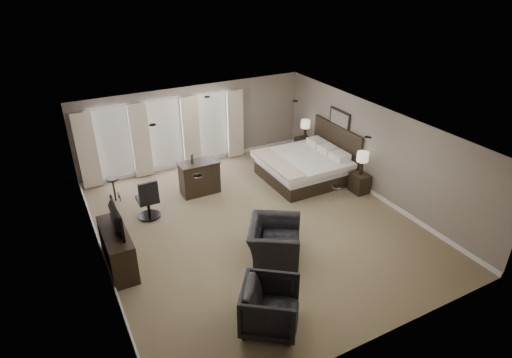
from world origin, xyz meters
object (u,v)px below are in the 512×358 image
tv (114,229)px  armchair_far (270,305)px  bar_counter (200,177)px  dresser (117,249)px  desk_chair (147,198)px  lamp_near (362,163)px  bar_stool_left (114,189)px  nightstand_far (304,147)px  lamp_far (305,129)px  armchair_near (274,235)px  bed (307,155)px  nightstand_near (359,183)px  bar_stool_right (198,184)px

tv → armchair_far: size_ratio=1.00×
bar_counter → armchair_far: bearing=-97.4°
dresser → desk_chair: desk_chair is taller
lamp_near → bar_stool_left: 7.02m
nightstand_far → lamp_far: 0.64m
nightstand_far → armchair_near: bearing=-130.3°
nightstand_far → bar_counter: bearing=-169.2°
nightstand_far → desk_chair: bearing=-166.5°
lamp_near → desk_chair: size_ratio=0.60×
dresser → tv: 0.53m
dresser → bar_stool_left: size_ratio=2.26×
nightstand_far → dresser: size_ratio=0.39×
armchair_far → armchair_near: bearing=4.6°
lamp_far → armchair_near: size_ratio=0.50×
armchair_near → armchair_far: bearing=-178.6°
tv → nightstand_far: bearing=-65.9°
dresser → bar_stool_left: (0.51, 3.00, -0.11)m
tv → desk_chair: desk_chair is taller
armchair_far → tv: bearing=71.0°
bed → nightstand_far: (0.89, 1.45, -0.45)m
lamp_far → nightstand_near: bearing=-90.0°
bar_stool_right → tv: bearing=-140.4°
desk_chair → armchair_far: bearing=101.1°
bar_counter → bar_stool_left: bar_counter is taller
dresser → bar_counter: (2.80, 2.31, 0.03)m
bar_stool_left → bed: bearing=-13.8°
armchair_far → bar_stool_left: 6.27m
desk_chair → lamp_far: bearing=-166.9°
nightstand_far → bar_counter: bar_counter is taller
lamp_near → tv: bearing=-178.4°
nightstand_near → lamp_near: size_ratio=0.84×
armchair_near → dresser: bearing=101.7°
lamp_far → bar_stool_left: lamp_far is taller
armchair_far → desk_chair: desk_chair is taller
dresser → desk_chair: bearing=56.5°
bar_counter → bar_stool_right: size_ratio=1.66×
lamp_far → tv: size_ratio=0.62×
lamp_near → bar_stool_left: bearing=156.4°
lamp_near → dresser: bearing=-178.4°
tv → bed: bearing=-74.7°
armchair_far → bar_counter: armchair_far is taller
armchair_near → armchair_far: size_ratio=1.25×
lamp_far → desk_chair: size_ratio=0.57×
lamp_far → nightstand_far: bearing=0.0°
lamp_near → armchair_far: 5.83m
desk_chair → nightstand_far: bearing=-166.9°
armchair_near → bar_stool_left: bearing=65.6°
bar_counter → dresser: bearing=-140.5°
nightstand_far → armchair_far: 7.82m
tv → bar_counter: size_ratio=0.92×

